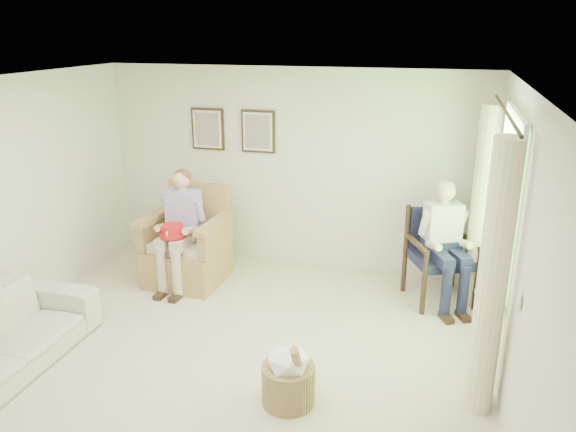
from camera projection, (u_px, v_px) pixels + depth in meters
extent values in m
plane|color=beige|center=(214.00, 375.00, 5.19)|extent=(5.50, 5.50, 0.00)
cube|color=silver|center=(292.00, 169.00, 7.29)|extent=(5.00, 0.04, 2.60)
cube|color=silver|center=(521.00, 278.00, 4.14)|extent=(0.04, 5.50, 2.60)
cube|color=white|center=(200.00, 89.00, 4.36)|extent=(5.00, 5.50, 0.02)
cube|color=#2D6B23|center=(507.00, 200.00, 5.16)|extent=(0.02, 1.40, 1.50)
cube|color=white|center=(517.00, 114.00, 4.91)|extent=(0.04, 1.52, 0.06)
cube|color=white|center=(496.00, 277.00, 5.41)|extent=(0.04, 1.52, 0.06)
cylinder|color=#382114|center=(506.00, 112.00, 4.93)|extent=(0.03, 2.50, 0.03)
cylinder|color=beige|center=(492.00, 281.00, 4.43)|extent=(0.34, 0.34, 2.30)
cylinder|color=beige|center=(481.00, 208.00, 6.22)|extent=(0.34, 0.34, 2.30)
cube|color=#382114|center=(208.00, 129.00, 7.40)|extent=(0.45, 0.03, 0.55)
cube|color=silver|center=(207.00, 129.00, 7.38)|extent=(0.39, 0.01, 0.49)
cube|color=tan|center=(207.00, 129.00, 7.37)|extent=(0.33, 0.01, 0.43)
cube|color=#382114|center=(258.00, 131.00, 7.22)|extent=(0.45, 0.03, 0.55)
cube|color=silver|center=(258.00, 132.00, 7.20)|extent=(0.39, 0.01, 0.49)
cube|color=tan|center=(257.00, 132.00, 7.19)|extent=(0.33, 0.01, 0.43)
cube|color=tan|center=(188.00, 264.00, 7.05)|extent=(0.89, 0.86, 0.47)
cube|color=beige|center=(185.00, 243.00, 6.93)|extent=(0.69, 0.67, 0.11)
cube|color=tan|center=(197.00, 209.00, 7.19)|extent=(0.82, 0.25, 0.70)
cube|color=tan|center=(156.00, 230.00, 7.03)|extent=(0.11, 0.80, 0.33)
cube|color=tan|center=(216.00, 236.00, 6.82)|extent=(0.11, 0.80, 0.33)
cylinder|color=black|center=(409.00, 289.00, 6.37)|extent=(0.06, 0.06, 0.46)
cylinder|color=black|center=(467.00, 296.00, 6.20)|extent=(0.06, 0.06, 0.46)
cylinder|color=black|center=(413.00, 269.00, 6.90)|extent=(0.06, 0.06, 0.46)
cylinder|color=black|center=(466.00, 275.00, 6.74)|extent=(0.06, 0.06, 0.46)
cube|color=#1B1C3C|center=(441.00, 259.00, 6.46)|extent=(0.61, 0.59, 0.11)
cube|color=#1B1C3C|center=(443.00, 228.00, 6.63)|extent=(0.57, 0.07, 0.53)
cube|color=#BEAE99|center=(184.00, 231.00, 6.88)|extent=(0.40, 0.26, 0.16)
cube|color=#AC98D7|center=(183.00, 209.00, 6.80)|extent=(0.39, 0.24, 0.46)
sphere|color=#DDAD8E|center=(181.00, 179.00, 6.68)|extent=(0.21, 0.21, 0.21)
ellipsoid|color=brown|center=(182.00, 177.00, 6.69)|extent=(0.22, 0.22, 0.18)
cube|color=#BEAE99|center=(169.00, 240.00, 6.72)|extent=(0.14, 0.44, 0.13)
cube|color=#BEAE99|center=(184.00, 242.00, 6.67)|extent=(0.14, 0.44, 0.13)
cylinder|color=#BEAE99|center=(163.00, 271.00, 6.63)|extent=(0.12, 0.12, 0.59)
cylinder|color=#BEAE99|center=(178.00, 272.00, 6.58)|extent=(0.12, 0.12, 0.59)
cube|color=#1B1C3C|center=(442.00, 246.00, 6.41)|extent=(0.40, 0.26, 0.16)
cube|color=silver|center=(444.00, 223.00, 6.34)|extent=(0.39, 0.24, 0.46)
sphere|color=#DDAD8E|center=(447.00, 191.00, 6.21)|extent=(0.21, 0.21, 0.21)
ellipsoid|color=#B7B2AD|center=(447.00, 189.00, 6.23)|extent=(0.22, 0.22, 0.18)
cube|color=#1B1C3C|center=(432.00, 257.00, 6.25)|extent=(0.14, 0.44, 0.13)
cube|color=#1B1C3C|center=(451.00, 258.00, 6.20)|extent=(0.14, 0.44, 0.13)
cylinder|color=#1B1C3C|center=(429.00, 289.00, 6.17)|extent=(0.12, 0.12, 0.58)
cylinder|color=#1B1C3C|center=(448.00, 291.00, 6.12)|extent=(0.12, 0.12, 0.58)
cylinder|color=red|center=(173.00, 235.00, 6.61)|extent=(0.30, 0.30, 0.04)
cylinder|color=red|center=(172.00, 230.00, 6.59)|extent=(0.25, 0.25, 0.12)
cube|color=white|center=(182.00, 231.00, 6.55)|extent=(0.04, 0.01, 0.05)
cube|color=white|center=(177.00, 226.00, 6.71)|extent=(0.01, 0.04, 0.05)
cube|color=white|center=(162.00, 229.00, 6.62)|extent=(0.04, 0.01, 0.05)
cube|color=white|center=(167.00, 233.00, 6.47)|extent=(0.01, 0.04, 0.05)
cylinder|color=tan|center=(288.00, 384.00, 4.76)|extent=(0.60, 0.60, 0.35)
ellipsoid|color=white|center=(288.00, 361.00, 4.69)|extent=(0.41, 0.41, 0.24)
cylinder|color=#A57F56|center=(299.00, 366.00, 4.62)|extent=(0.18, 0.32, 0.53)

